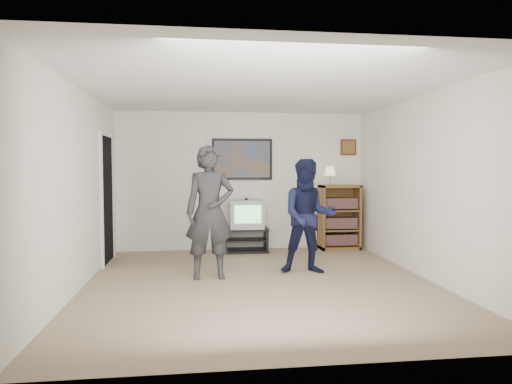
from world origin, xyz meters
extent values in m
cube|color=#775D4B|center=(0.00, 0.00, 0.00)|extent=(4.50, 5.00, 0.01)
cube|color=white|center=(0.00, 0.00, 2.50)|extent=(4.50, 5.00, 0.01)
cube|color=silver|center=(0.00, 2.50, 1.25)|extent=(4.50, 0.01, 2.50)
cube|color=silver|center=(-2.25, 0.00, 1.25)|extent=(0.01, 5.00, 2.50)
cube|color=silver|center=(2.25, 0.00, 1.25)|extent=(0.01, 5.00, 2.50)
cube|color=black|center=(0.01, 2.23, 0.40)|extent=(0.86, 0.49, 0.04)
cube|color=black|center=(0.01, 2.23, 0.02)|extent=(0.86, 0.49, 0.04)
cube|color=black|center=(-0.39, 2.23, 0.21)|extent=(0.05, 0.45, 0.42)
cube|color=black|center=(0.40, 2.23, 0.21)|extent=(0.05, 0.45, 0.42)
imported|color=#2A2A2C|center=(-0.64, 0.37, 0.90)|extent=(0.68, 0.47, 1.80)
imported|color=black|center=(0.75, 0.49, 0.81)|extent=(0.86, 0.71, 1.63)
cube|color=white|center=(-0.60, 0.60, 1.24)|extent=(0.06, 0.13, 0.04)
cube|color=white|center=(0.71, 0.76, 1.10)|extent=(0.04, 0.12, 0.03)
cube|color=black|center=(0.00, 2.48, 1.65)|extent=(1.10, 0.03, 0.75)
cube|color=white|center=(-0.55, 2.48, 1.95)|extent=(0.28, 0.02, 0.14)
cube|color=#442215|center=(2.00, 2.48, 1.88)|extent=(0.30, 0.03, 0.30)
cube|color=black|center=(-2.23, 1.60, 1.00)|extent=(0.03, 0.85, 2.00)
camera|label=1|loc=(-0.79, -5.80, 1.52)|focal=32.00mm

